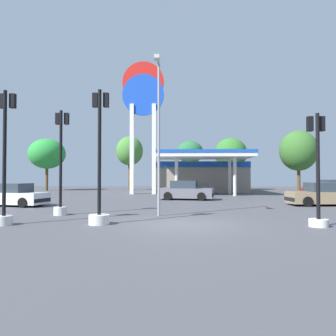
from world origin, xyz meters
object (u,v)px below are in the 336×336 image
object	(u,v)px
car_0	(186,191)
traffic_signal_3	(61,176)
traffic_signal_0	(318,184)
tree_3	(231,153)
traffic_signal_1	(99,184)
traffic_signal_2	(5,175)
tree_2	(190,152)
station_pole_sign	(143,108)
corner_streetlamp	(158,124)
car_2	(15,196)
car_3	(321,195)
tree_0	(47,154)
tree_4	(299,151)
car_1	(336,191)
tree_1	(130,151)

from	to	relation	value
car_0	traffic_signal_3	size ratio (longest dim) A/B	0.88
traffic_signal_3	traffic_signal_0	bearing A→B (deg)	-15.91
car_0	tree_3	distance (m)	18.16
traffic_signal_1	traffic_signal_2	xyz separation A→B (m)	(-3.66, -0.32, 0.36)
traffic_signal_2	tree_2	xyz separation A→B (m)	(8.16, 29.06, 2.96)
car_0	tree_2	size ratio (longest dim) A/B	0.71
station_pole_sign	corner_streetlamp	xyz separation A→B (m)	(2.83, -18.11, -4.58)
car_2	corner_streetlamp	size ratio (longest dim) A/B	0.58
car_3	traffic_signal_0	bearing A→B (deg)	-114.13
car_2	corner_streetlamp	distance (m)	11.25
car_0	corner_streetlamp	bearing A→B (deg)	-97.98
traffic_signal_3	tree_3	distance (m)	29.71
car_2	tree_2	xyz separation A→B (m)	(11.76, 21.39, 4.25)
station_pole_sign	tree_2	size ratio (longest dim) A/B	2.17
car_0	tree_0	distance (m)	23.52
traffic_signal_3	tree_4	xyz separation A→B (m)	(20.49, 24.66, 3.07)
traffic_signal_2	corner_streetlamp	world-z (taller)	corner_streetlamp
car_1	traffic_signal_2	world-z (taller)	traffic_signal_2
car_3	traffic_signal_0	xyz separation A→B (m)	(-3.91, -8.73, 0.93)
tree_4	tree_2	bearing A→B (deg)	174.94
traffic_signal_1	tree_2	world-z (taller)	tree_2
car_0	tree_2	bearing A→B (deg)	86.98
tree_3	tree_2	bearing A→B (deg)	-169.88
car_0	traffic_signal_2	bearing A→B (deg)	-118.60
traffic_signal_3	tree_3	bearing A→B (deg)	64.99
traffic_signal_1	car_0	bearing A→B (deg)	74.39
station_pole_sign	tree_0	bearing A→B (deg)	150.52
tree_0	traffic_signal_1	bearing A→B (deg)	-63.61
tree_2	traffic_signal_1	bearing A→B (deg)	-98.88
station_pole_sign	tree_2	distance (m)	10.44
traffic_signal_2	tree_3	bearing A→B (deg)	65.75
car_3	tree_4	distance (m)	20.33
traffic_signal_2	tree_4	distance (m)	35.35
traffic_signal_0	tree_4	distance (m)	29.56
car_1	traffic_signal_1	size ratio (longest dim) A/B	0.85
car_1	traffic_signal_3	distance (m)	20.06
station_pole_sign	tree_1	world-z (taller)	station_pole_sign
tree_0	tree_2	bearing A→B (deg)	1.84
traffic_signal_1	tree_0	xyz separation A→B (m)	(-13.97, 28.15, 3.15)
station_pole_sign	traffic_signal_1	distance (m)	21.91
traffic_signal_2	tree_1	size ratio (longest dim) A/B	0.74
traffic_signal_1	traffic_signal_2	size ratio (longest dim) A/B	1.02
traffic_signal_2	tree_0	size ratio (longest dim) A/B	0.79
traffic_signal_0	traffic_signal_2	xyz separation A→B (m)	(-12.09, -0.07, 0.34)
tree_4	traffic_signal_1	bearing A→B (deg)	-122.92
car_1	car_3	size ratio (longest dim) A/B	1.08
station_pole_sign	traffic_signal_1	world-z (taller)	station_pole_sign
traffic_signal_0	tree_2	xyz separation A→B (m)	(-3.93, 29.00, 3.30)
car_0	tree_0	xyz separation A→B (m)	(-17.64, 15.02, 4.05)
car_1	tree_3	distance (m)	18.68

